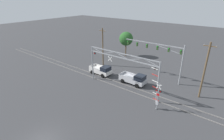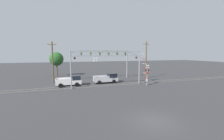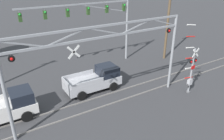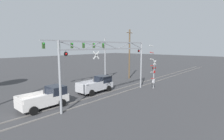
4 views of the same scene
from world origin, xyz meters
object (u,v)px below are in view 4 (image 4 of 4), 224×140
crossing_gantry (110,58)px  pickup_truck_following (46,98)px  crossing_signal_mast (153,74)px  pickup_truck_lead (97,85)px  traffic_signal_span (90,50)px  utility_pole_right (129,54)px

crossing_gantry → pickup_truck_following: (-6.77, 2.60, -3.78)m
crossing_signal_mast → pickup_truck_lead: bearing=144.2°
traffic_signal_span → pickup_truck_lead: (-3.18, -4.89, -4.44)m
pickup_truck_following → pickup_truck_lead: bearing=4.2°
pickup_truck_following → utility_pole_right: (18.37, 3.05, 3.75)m
crossing_signal_mast → utility_pole_right: (4.15, 7.31, 2.56)m
crossing_gantry → utility_pole_right: (11.61, 5.65, -0.03)m
crossing_signal_mast → pickup_truck_following: 14.89m
crossing_gantry → pickup_truck_lead: size_ratio=2.73×
traffic_signal_span → pickup_truck_lead: traffic_signal_span is taller
crossing_signal_mast → utility_pole_right: size_ratio=0.69×
crossing_signal_mast → utility_pole_right: utility_pole_right is taller
crossing_gantry → traffic_signal_span: 9.00m
pickup_truck_lead → utility_pole_right: bearing=13.0°
crossing_gantry → traffic_signal_span: bearing=63.8°
crossing_gantry → traffic_signal_span: (3.97, 8.05, 0.66)m
crossing_signal_mast → pickup_truck_lead: size_ratio=1.26×
crossing_gantry → crossing_signal_mast: size_ratio=2.17×
crossing_gantry → utility_pole_right: 12.91m
crossing_signal_mast → utility_pole_right: 8.78m
crossing_gantry → pickup_truck_lead: 4.99m
pickup_truck_lead → crossing_gantry: bearing=-104.0°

